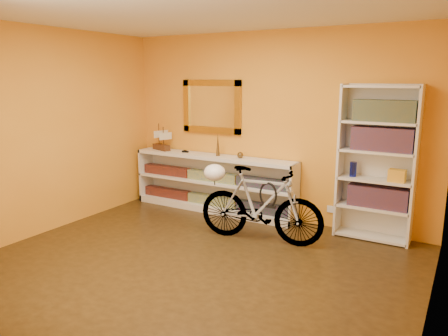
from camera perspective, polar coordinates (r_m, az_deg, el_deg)
The scene contains 24 objects.
floor at distance 4.66m, azimuth -4.45°, elevation -13.15°, with size 4.50×4.00×0.01m, color black.
ceiling at distance 4.27m, azimuth -5.04°, elevation 20.50°, with size 4.50×4.00×0.01m, color silver.
back_wall at distance 6.01m, azimuth 6.29°, elevation 5.49°, with size 4.50×0.01×2.60m, color orange.
left_wall at distance 5.85m, azimuth -23.23°, elevation 4.42°, with size 0.01×4.00×2.60m, color orange.
right_wall at distance 3.53m, azimuth 26.95°, elevation -0.25°, with size 0.01×4.00×2.60m, color orange.
gilt_mirror at distance 6.40m, azimuth -1.68°, elevation 8.18°, with size 0.98×0.06×0.78m, color olive.
wall_socket at distance 5.91m, azimuth 14.01°, elevation -5.34°, with size 0.09×0.01×0.09m, color silver.
console_unit at distance 6.38m, azimuth -1.44°, elevation -2.06°, with size 2.60×0.35×0.85m, color silver, non-canonical shape.
cd_row_lower at distance 6.43m, azimuth -1.52°, elevation -4.30°, with size 2.50×0.13×0.14m, color black.
cd_row_upper at distance 6.34m, azimuth -1.54°, elevation -1.13°, with size 2.50×0.13×0.14m, color navy.
model_ship at distance 6.81m, azimuth -8.38°, elevation 4.12°, with size 0.35×0.13×0.42m, color #3E2211, non-canonical shape.
toy_car at distance 6.57m, azimuth -5.17°, elevation 2.09°, with size 0.00×0.00×0.00m, color black.
bronze_ornament at distance 6.23m, azimuth -0.82°, elevation 3.15°, with size 0.06×0.06×0.33m, color brown.
decorative_orb at distance 6.07m, azimuth 2.18°, elevation 1.73°, with size 0.09×0.09×0.09m, color brown.
bookcase at distance 5.48m, azimuth 19.65°, elevation 0.53°, with size 0.90×0.30×1.90m, color silver, non-canonical shape.
book_row_a at distance 5.56m, azimuth 19.86°, elevation -3.61°, with size 0.70×0.22×0.26m, color maroon.
book_row_b at distance 5.42m, azimuth 20.39°, elevation 3.64°, with size 0.70×0.22×0.28m, color maroon.
book_row_c at distance 5.39m, azimuth 20.65°, elevation 7.17°, with size 0.70×0.22×0.25m, color #184556.
travel_mug at distance 5.53m, azimuth 16.83°, elevation -0.16°, with size 0.08×0.08×0.18m, color navy.
red_tin at distance 5.47m, azimuth 18.08°, elevation 7.06°, with size 0.14×0.14×0.19m, color maroon.
yellow_bag at distance 5.42m, azimuth 22.08°, elevation -0.96°, with size 0.19×0.13×0.15m, color gold.
bicycle at distance 5.20m, azimuth 4.89°, elevation -4.92°, with size 1.57×0.41×0.93m, color silver.
helmet at distance 5.31m, azimuth -1.26°, elevation -0.61°, with size 0.28×0.26×0.21m, color white.
u_lock at distance 5.14m, azimuth 5.90°, elevation -3.55°, with size 0.23×0.23×0.02m, color black.
Camera 1 is at (2.42, -3.46, 1.96)m, focal length 34.28 mm.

